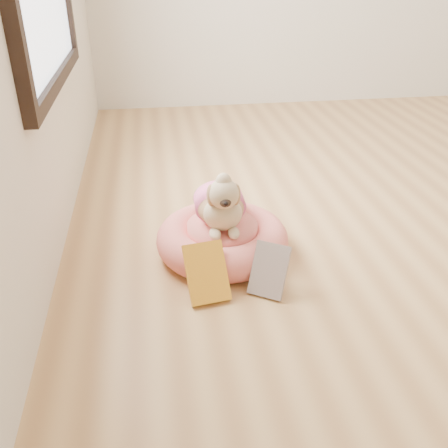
{
  "coord_description": "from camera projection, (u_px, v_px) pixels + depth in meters",
  "views": [
    {
      "loc": [
        -1.57,
        -1.98,
        1.18
      ],
      "look_at": [
        -1.3,
        -0.18,
        0.17
      ],
      "focal_mm": 40.0,
      "sensor_mm": 36.0,
      "label": 1
    }
  ],
  "objects": [
    {
      "name": "book_yellow",
      "position": [
        207.0,
        273.0,
        1.89
      ],
      "size": [
        0.18,
        0.19,
        0.2
      ],
      "primitive_type": "cube",
      "rotation": [
        -0.65,
        0.0,
        0.15
      ],
      "color": "yellow",
      "rests_on": "floor"
    },
    {
      "name": "pet_bed",
      "position": [
        222.0,
        239.0,
        2.17
      ],
      "size": [
        0.57,
        0.57,
        0.15
      ],
      "color": "#E45960",
      "rests_on": "floor"
    },
    {
      "name": "book_white",
      "position": [
        269.0,
        270.0,
        1.92
      ],
      "size": [
        0.18,
        0.18,
        0.19
      ],
      "primitive_type": "cube",
      "rotation": [
        -0.53,
        0.0,
        -0.56
      ],
      "color": "white",
      "rests_on": "floor"
    },
    {
      "name": "dog",
      "position": [
        221.0,
        194.0,
        2.07
      ],
      "size": [
        0.27,
        0.39,
        0.28
      ],
      "primitive_type": null,
      "rotation": [
        0.0,
        0.0,
        -0.03
      ],
      "color": "brown",
      "rests_on": "pet_bed"
    }
  ]
}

